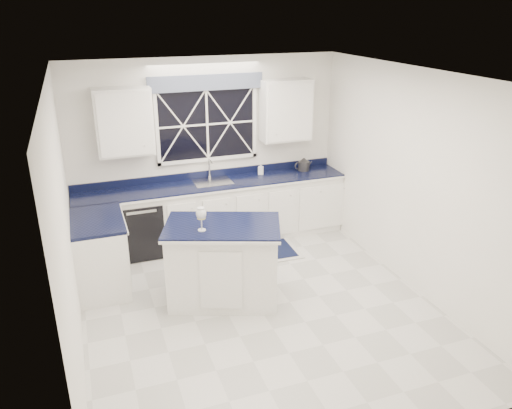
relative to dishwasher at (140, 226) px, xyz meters
name	(u,v)px	position (x,y,z in m)	size (l,w,h in m)	color
ground	(260,308)	(1.10, -1.95, -0.41)	(4.50, 4.50, 0.00)	beige
back_wall	(207,150)	(1.10, 0.30, 0.94)	(4.00, 0.10, 2.70)	white
base_cabinets	(196,221)	(0.77, -0.17, 0.04)	(3.99, 1.60, 0.90)	white
countertop	(214,184)	(1.10, 0.00, 0.51)	(3.98, 0.64, 0.04)	black
dishwasher	(140,226)	(0.00, 0.00, 0.00)	(0.60, 0.58, 0.82)	black
window	(207,119)	(1.10, 0.25, 1.42)	(1.65, 0.09, 1.26)	black
upper_cabinets	(209,116)	(1.10, 0.13, 1.49)	(3.10, 0.34, 0.90)	white
faucet	(210,169)	(1.10, 0.19, 0.69)	(0.05, 0.20, 0.30)	#B1B1B3
island	(223,262)	(0.77, -1.60, 0.09)	(1.52, 1.21, 0.99)	white
rug	(256,252)	(1.55, -0.60, -0.40)	(1.24, 0.78, 0.02)	#BAB9B4
kettle	(304,164)	(2.59, 0.10, 0.62)	(0.29, 0.18, 0.21)	#303033
wine_glass	(201,215)	(0.51, -1.67, 0.77)	(0.12, 0.12, 0.28)	silver
soap_bottle	(261,169)	(1.89, 0.14, 0.62)	(0.08, 0.08, 0.18)	silver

